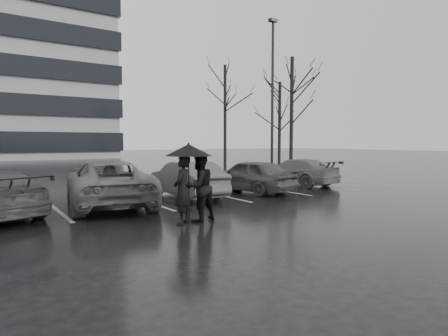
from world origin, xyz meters
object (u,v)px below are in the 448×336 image
car_main (250,176)px  tree_east (292,114)px  tree_ne (280,124)px  pedestrian_right (199,187)px  car_west_b (108,183)px  car_west_a (187,179)px  pedestrian_left (182,190)px  lamp_post (272,105)px  car_east (295,172)px  tree_north (225,115)px

car_main → tree_east: bearing=-153.3°
tree_ne → pedestrian_right: bearing=-137.2°
car_west_b → pedestrian_right: size_ratio=2.89×
pedestrian_right → tree_east: 18.66m
car_west_a → car_west_b: 2.88m
car_main → pedestrian_left: (-4.90, -3.67, 0.18)m
car_west_a → pedestrian_right: (-1.68, -3.82, 0.23)m
pedestrian_left → lamp_post: (10.37, 8.61, 3.29)m
car_west_a → pedestrian_left: 4.46m
pedestrian_right → tree_east: size_ratio=0.22×
pedestrian_right → tree_ne: bearing=-148.1°
car_west_b → tree_ne: 21.76m
pedestrian_right → lamp_post: 13.46m
car_west_a → tree_east: (12.63, 7.74, 3.35)m
car_east → tree_ne: (9.13, 11.14, 2.89)m
car_east → tree_east: size_ratio=0.52×
tree_east → tree_ne: size_ratio=1.14×
pedestrian_left → lamp_post: size_ratio=0.19×
tree_north → car_west_b: bearing=-134.2°
car_west_b → pedestrian_right: pedestrian_right is taller
car_main → pedestrian_left: 6.13m
car_main → lamp_post: (5.47, 4.94, 3.47)m
car_west_b → car_east: 8.90m
lamp_post → tree_ne: size_ratio=1.29×
car_east → tree_east: bearing=-140.2°
car_west_a → tree_ne: tree_ne is taller
car_west_a → tree_east: tree_east is taller
car_west_a → tree_ne: size_ratio=0.56×
car_west_b → pedestrian_right: (1.19, -3.65, 0.17)m
car_main → tree_north: size_ratio=0.45×
tree_north → tree_ne: bearing=-40.6°
car_main → tree_east: tree_east is taller
car_west_b → tree_north: bearing=-124.4°
car_west_b → pedestrian_left: pedestrian_left is taller
car_main → car_east: (3.28, 0.80, -0.05)m
tree_north → car_main: bearing=-120.8°
car_main → car_west_a: car_main is taller
pedestrian_right → tree_north: size_ratio=0.21×
car_east → tree_north: bearing=-119.1°
tree_ne → lamp_post: bearing=-134.7°
lamp_post → tree_ne: bearing=45.3°
car_west_a → pedestrian_left: size_ratio=2.36×
pedestrian_right → tree_north: tree_north is taller
pedestrian_left → tree_east: bearing=175.6°
car_main → pedestrian_left: bearing=24.8°
car_main → car_east: size_ratio=0.92×
car_main → car_east: 3.38m
car_east → tree_ne: tree_ne is taller
car_west_b → lamp_post: (11.06, 4.90, 3.42)m
car_east → tree_north: (5.63, 14.14, 3.64)m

